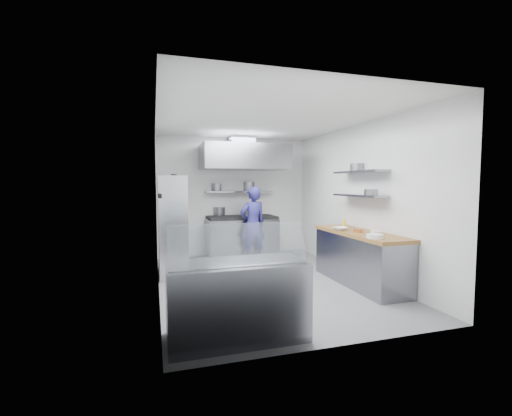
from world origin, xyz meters
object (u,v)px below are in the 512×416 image
object	(u,v)px
gas_range	(242,238)
display_case	(237,300)
chef	(253,224)
wire_rack	(172,226)

from	to	relation	value
gas_range	display_case	distance (m)	4.25
chef	wire_rack	bearing A→B (deg)	7.86
chef	wire_rack	xyz separation A→B (m)	(-1.73, -0.62, 0.10)
wire_rack	gas_range	bearing A→B (deg)	36.20
gas_range	chef	size ratio (longest dim) A/B	0.97
chef	wire_rack	world-z (taller)	wire_rack
gas_range	wire_rack	world-z (taller)	wire_rack
wire_rack	display_case	xyz separation A→B (m)	(0.53, -2.91, -0.50)
chef	wire_rack	distance (m)	1.85
gas_range	wire_rack	xyz separation A→B (m)	(-1.63, -1.19, 0.48)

